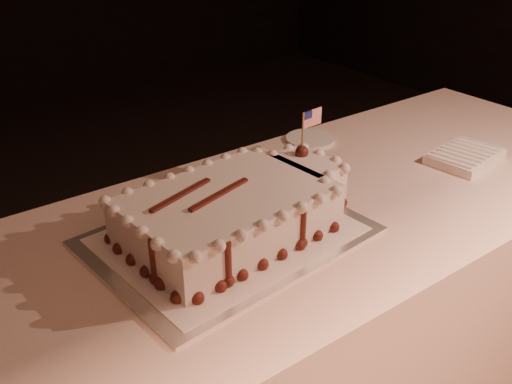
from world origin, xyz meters
TOP-DOWN VIEW (x-y plane):
  - banquet_table at (0.00, 0.60)m, footprint 2.40×0.80m
  - cake_board at (-0.13, 0.60)m, footprint 0.64×0.50m
  - doily at (-0.13, 0.60)m, footprint 0.57×0.45m
  - sheet_cake at (-0.10, 0.60)m, footprint 0.58×0.36m
  - napkin_stack at (0.66, 0.52)m, footprint 0.23×0.18m
  - side_plate at (0.40, 0.91)m, footprint 0.16×0.16m

SIDE VIEW (x-z plane):
  - banquet_table at x=0.00m, z-range 0.00..0.75m
  - cake_board at x=-0.13m, z-range 0.75..0.76m
  - side_plate at x=0.40m, z-range 0.75..0.76m
  - doily at x=-0.13m, z-range 0.76..0.76m
  - napkin_stack at x=0.66m, z-range 0.75..0.78m
  - sheet_cake at x=-0.10m, z-range 0.70..0.93m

